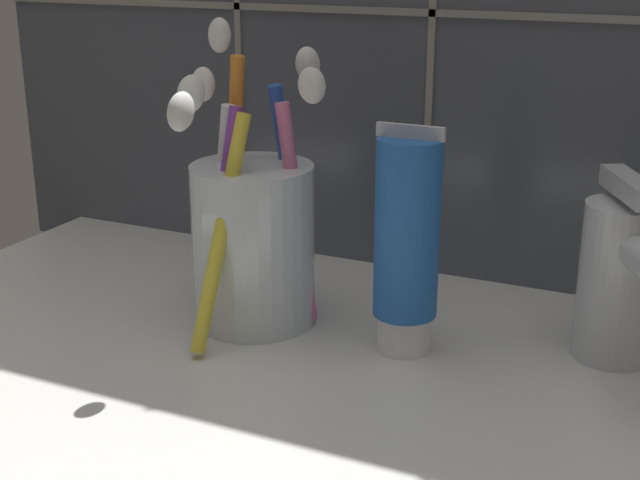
# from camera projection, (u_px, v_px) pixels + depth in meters

# --- Properties ---
(sink_counter) EXTENTS (0.62, 0.37, 0.02)m
(sink_counter) POSITION_uv_depth(u_px,v_px,m) (298.00, 381.00, 0.53)
(sink_counter) COLOR silver
(sink_counter) RESTS_ON ground
(toothbrush_cup) EXTENTS (0.10, 0.13, 0.19)m
(toothbrush_cup) POSITION_uv_depth(u_px,v_px,m) (252.00, 235.00, 0.57)
(toothbrush_cup) COLOR silver
(toothbrush_cup) RESTS_ON sink_counter
(toothpaste_tube) EXTENTS (0.04, 0.04, 0.14)m
(toothpaste_tube) POSITION_uv_depth(u_px,v_px,m) (407.00, 243.00, 0.52)
(toothpaste_tube) COLOR white
(toothpaste_tube) RESTS_ON sink_counter
(sink_faucet) EXTENTS (0.07, 0.12, 0.11)m
(sink_faucet) POSITION_uv_depth(u_px,v_px,m) (625.00, 277.00, 0.51)
(sink_faucet) COLOR silver
(sink_faucet) RESTS_ON sink_counter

